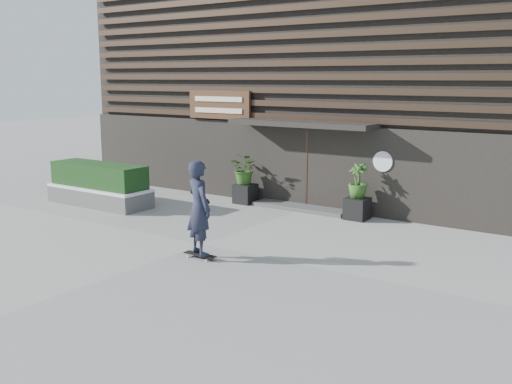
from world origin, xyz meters
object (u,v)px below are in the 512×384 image
Objects in this scene: planter_pot_left at (245,194)px; skateboarder at (199,208)px; planter_pot_right at (357,209)px; raised_bed at (100,197)px.

skateboarder is (2.56, -5.27, 0.81)m from planter_pot_left.
raised_bed is (-7.36, -2.73, -0.05)m from planter_pot_right.
planter_pot_left is at bearing 115.91° from skateboarder.
planter_pot_left is 0.28× the size of skateboarder.
raised_bed is (-3.56, -2.73, -0.05)m from planter_pot_left.
raised_bed is 1.63× the size of skateboarder.
planter_pot_left is 1.00× the size of planter_pot_right.
raised_bed is at bearing 157.49° from skateboarder.
planter_pot_left and planter_pot_right have the same top height.
skateboarder is at bearing -103.25° from planter_pot_right.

